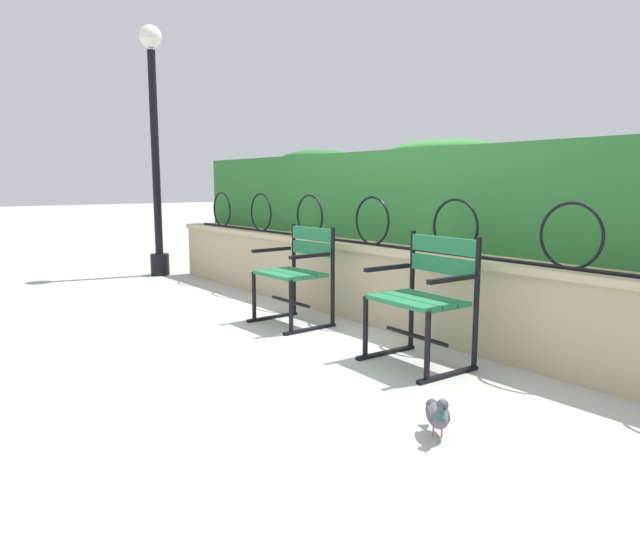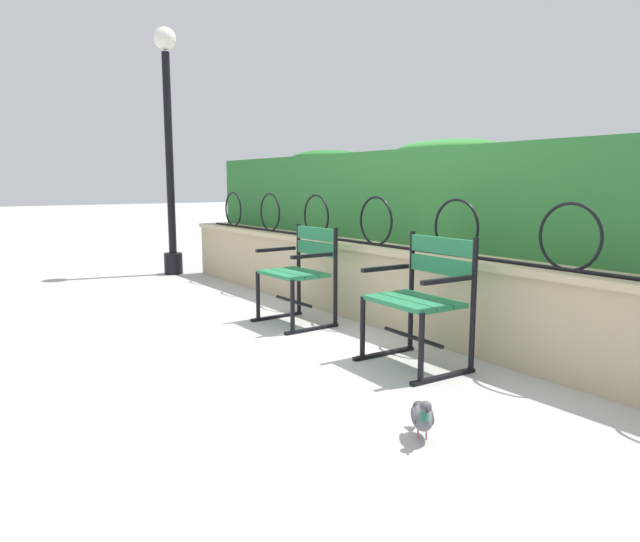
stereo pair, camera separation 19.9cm
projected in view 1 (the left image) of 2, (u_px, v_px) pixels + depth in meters
The scene contains 8 objects.
ground_plane at pixel (309, 345), 4.36m from camera, with size 60.00×60.00×0.00m, color #ADADA8.
stone_wall at pixel (398, 287), 4.87m from camera, with size 7.33×0.41×0.67m.
iron_arch_fence at pixel (375, 224), 4.91m from camera, with size 6.79×0.02×0.42m.
hedge_row at pixel (440, 194), 5.04m from camera, with size 7.19×0.63×0.91m.
park_chair_left at pixel (297, 271), 4.97m from camera, with size 0.60×0.53×0.84m.
park_chair_right at pixel (425, 295), 3.85m from camera, with size 0.65×0.55×0.87m.
pigeon_near_chairs at pixel (438, 414), 2.77m from camera, with size 0.25×0.22×0.22m.
lamppost at pixel (155, 149), 7.41m from camera, with size 0.28×0.28×3.14m.
Camera 1 is at (3.40, -2.51, 1.20)m, focal length 32.64 mm.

